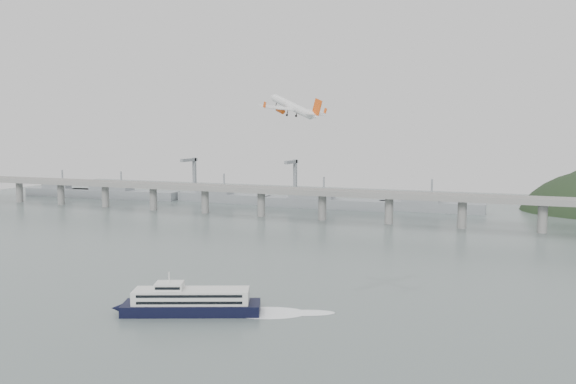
% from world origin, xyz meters
% --- Properties ---
extents(ground, '(900.00, 900.00, 0.00)m').
position_xyz_m(ground, '(0.00, 0.00, 0.00)').
color(ground, slate).
rests_on(ground, ground).
extents(bridge, '(800.00, 22.00, 23.90)m').
position_xyz_m(bridge, '(-1.15, 200.00, 17.65)').
color(bridge, gray).
rests_on(bridge, ground).
extents(distant_fleet, '(453.00, 60.90, 40.00)m').
position_xyz_m(distant_fleet, '(-155.36, 265.08, 6.22)').
color(distant_fleet, gray).
rests_on(distant_fleet, ground).
extents(ferry, '(76.38, 37.24, 15.16)m').
position_xyz_m(ferry, '(-4.77, -26.42, 4.11)').
color(ferry, black).
rests_on(ferry, ground).
extents(airliner, '(38.25, 36.82, 16.76)m').
position_xyz_m(airliner, '(-4.14, 72.85, 77.34)').
color(airliner, white).
rests_on(airliner, ground).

